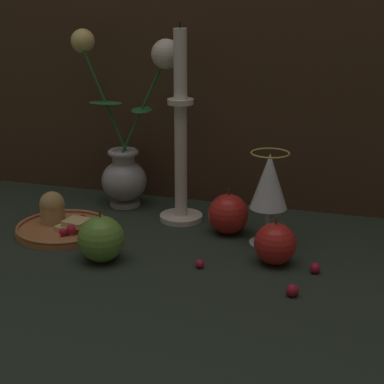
{
  "coord_description": "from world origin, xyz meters",
  "views": [
    {
      "loc": [
        0.34,
        -0.98,
        0.44
      ],
      "look_at": [
        0.03,
        0.0,
        0.1
      ],
      "focal_mm": 60.0,
      "sensor_mm": 36.0,
      "label": 1
    }
  ],
  "objects": [
    {
      "name": "apple_beside_vase",
      "position": [
        0.18,
        -0.03,
        0.03
      ],
      "size": [
        0.07,
        0.07,
        0.08
      ],
      "color": "red",
      "rests_on": "ground_plane"
    },
    {
      "name": "apple_near_glass",
      "position": [
        0.08,
        0.08,
        0.04
      ],
      "size": [
        0.07,
        0.07,
        0.09
      ],
      "color": "red",
      "rests_on": "ground_plane"
    },
    {
      "name": "berry_near_plate",
      "position": [
        0.23,
        -0.13,
        0.01
      ],
      "size": [
        0.02,
        0.02,
        0.02
      ],
      "primitive_type": "sphere",
      "color": "#AD192D",
      "rests_on": "ground_plane"
    },
    {
      "name": "vase",
      "position": [
        -0.16,
        0.17,
        0.12
      ],
      "size": [
        0.23,
        0.09,
        0.35
      ],
      "color": "#A3A3A8",
      "rests_on": "ground_plane"
    },
    {
      "name": "apple_at_table_edge",
      "position": [
        -0.09,
        -0.1,
        0.04
      ],
      "size": [
        0.08,
        0.08,
        0.09
      ],
      "color": "#669938",
      "rests_on": "ground_plane"
    },
    {
      "name": "berry_under_candlestick",
      "position": [
        0.07,
        -0.08,
        0.01
      ],
      "size": [
        0.01,
        0.01,
        0.01
      ],
      "primitive_type": "sphere",
      "color": "#AD192D",
      "rests_on": "ground_plane"
    },
    {
      "name": "berry_front_center",
      "position": [
        -0.1,
        -0.03,
        0.01
      ],
      "size": [
        0.02,
        0.02,
        0.02
      ],
      "primitive_type": "sphere",
      "color": "#AD192D",
      "rests_on": "ground_plane"
    },
    {
      "name": "candlestick",
      "position": [
        -0.03,
        0.12,
        0.15
      ],
      "size": [
        0.08,
        0.08,
        0.37
      ],
      "color": "silver",
      "rests_on": "ground_plane"
    },
    {
      "name": "plate_with_pastries",
      "position": [
        -0.22,
        -0.0,
        0.02
      ],
      "size": [
        0.17,
        0.17,
        0.07
      ],
      "color": "#B77042",
      "rests_on": "ground_plane"
    },
    {
      "name": "ground_plane",
      "position": [
        0.0,
        0.0,
        0.0
      ],
      "size": [
        2.4,
        2.4,
        0.0
      ],
      "primitive_type": "plane",
      "color": "#232D23",
      "rests_on": "ground"
    },
    {
      "name": "wine_glass",
      "position": [
        0.15,
        0.05,
        0.11
      ],
      "size": [
        0.07,
        0.07,
        0.17
      ],
      "color": "silver",
      "rests_on": "ground_plane"
    },
    {
      "name": "berry_by_glass_stem",
      "position": [
        0.25,
        -0.04,
        0.01
      ],
      "size": [
        0.02,
        0.02,
        0.02
      ],
      "primitive_type": "sphere",
      "color": "#AD192D",
      "rests_on": "ground_plane"
    }
  ]
}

